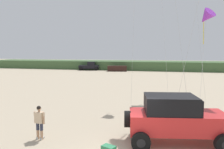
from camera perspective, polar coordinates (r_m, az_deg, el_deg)
dune_ridge at (r=55.77m, az=11.63°, el=2.22°), size 90.00×9.59×2.02m
jeep at (r=11.17m, az=15.71°, el=-10.45°), size 5.01×3.13×2.26m
person_watching at (r=11.83m, az=-17.73°, el=-10.92°), size 0.62×0.34×1.67m
distant_pickup at (r=53.55m, az=-5.63°, el=2.10°), size 4.88×3.19×1.98m
distant_sedan at (r=50.40m, az=1.29°, el=1.52°), size 4.46×2.55×1.20m
kite_white_parafoil at (r=22.05m, az=22.48°, el=13.13°), size 1.98×6.73×8.15m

